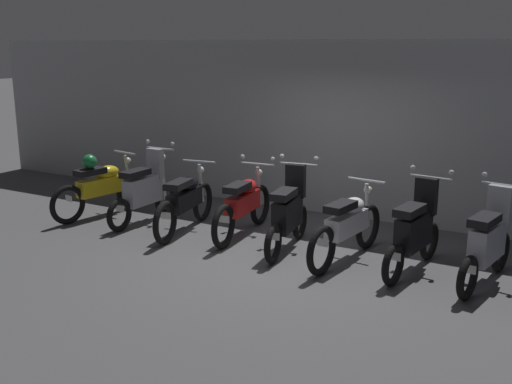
{
  "coord_description": "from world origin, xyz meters",
  "views": [
    {
      "loc": [
        3.63,
        -7.04,
        2.86
      ],
      "look_at": [
        -0.58,
        0.41,
        0.75
      ],
      "focal_mm": 42.4,
      "sensor_mm": 36.0,
      "label": 1
    }
  ],
  "objects_px": {
    "motorbike_slot_0": "(101,185)",
    "motorbike_slot_6": "(415,232)",
    "motorbike_slot_1": "(144,191)",
    "motorbike_slot_3": "(244,204)",
    "motorbike_slot_4": "(288,213)",
    "motorbike_slot_2": "(185,201)",
    "motorbike_slot_5": "(347,225)",
    "motorbike_slot_7": "(488,242)"
  },
  "relations": [
    {
      "from": "motorbike_slot_2",
      "to": "motorbike_slot_4",
      "type": "distance_m",
      "value": 1.77
    },
    {
      "from": "motorbike_slot_0",
      "to": "motorbike_slot_5",
      "type": "relative_size",
      "value": 0.99
    },
    {
      "from": "motorbike_slot_3",
      "to": "motorbike_slot_6",
      "type": "bearing_deg",
      "value": -4.65
    },
    {
      "from": "motorbike_slot_1",
      "to": "motorbike_slot_4",
      "type": "relative_size",
      "value": 1.0
    },
    {
      "from": "motorbike_slot_2",
      "to": "motorbike_slot_5",
      "type": "height_order",
      "value": "same"
    },
    {
      "from": "motorbike_slot_1",
      "to": "motorbike_slot_5",
      "type": "height_order",
      "value": "motorbike_slot_1"
    },
    {
      "from": "motorbike_slot_5",
      "to": "motorbike_slot_6",
      "type": "height_order",
      "value": "motorbike_slot_6"
    },
    {
      "from": "motorbike_slot_1",
      "to": "motorbike_slot_3",
      "type": "height_order",
      "value": "motorbike_slot_1"
    },
    {
      "from": "motorbike_slot_6",
      "to": "motorbike_slot_0",
      "type": "bearing_deg",
      "value": -179.59
    },
    {
      "from": "motorbike_slot_3",
      "to": "motorbike_slot_6",
      "type": "height_order",
      "value": "motorbike_slot_6"
    },
    {
      "from": "motorbike_slot_2",
      "to": "motorbike_slot_1",
      "type": "bearing_deg",
      "value": 174.35
    },
    {
      "from": "motorbike_slot_4",
      "to": "motorbike_slot_5",
      "type": "xyz_separation_m",
      "value": [
        0.89,
        -0.02,
        -0.04
      ]
    },
    {
      "from": "motorbike_slot_3",
      "to": "motorbike_slot_4",
      "type": "xyz_separation_m",
      "value": [
        0.88,
        -0.25,
        0.04
      ]
    },
    {
      "from": "motorbike_slot_1",
      "to": "motorbike_slot_6",
      "type": "xyz_separation_m",
      "value": [
        4.44,
        -0.03,
        0.0
      ]
    },
    {
      "from": "motorbike_slot_2",
      "to": "motorbike_slot_7",
      "type": "distance_m",
      "value": 4.44
    },
    {
      "from": "motorbike_slot_0",
      "to": "motorbike_slot_2",
      "type": "xyz_separation_m",
      "value": [
        1.77,
        -0.02,
        -0.04
      ]
    },
    {
      "from": "motorbike_slot_2",
      "to": "motorbike_slot_4",
      "type": "relative_size",
      "value": 1.16
    },
    {
      "from": "motorbike_slot_0",
      "to": "motorbike_slot_3",
      "type": "height_order",
      "value": "motorbike_slot_3"
    },
    {
      "from": "motorbike_slot_3",
      "to": "motorbike_slot_7",
      "type": "bearing_deg",
      "value": -3.48
    },
    {
      "from": "motorbike_slot_2",
      "to": "motorbike_slot_6",
      "type": "height_order",
      "value": "motorbike_slot_6"
    },
    {
      "from": "motorbike_slot_1",
      "to": "motorbike_slot_2",
      "type": "xyz_separation_m",
      "value": [
        0.88,
        -0.09,
        -0.04
      ]
    },
    {
      "from": "motorbike_slot_3",
      "to": "motorbike_slot_0",
      "type": "bearing_deg",
      "value": -174.52
    },
    {
      "from": "motorbike_slot_0",
      "to": "motorbike_slot_2",
      "type": "distance_m",
      "value": 1.77
    },
    {
      "from": "motorbike_slot_0",
      "to": "motorbike_slot_1",
      "type": "height_order",
      "value": "motorbike_slot_1"
    },
    {
      "from": "motorbike_slot_4",
      "to": "motorbike_slot_5",
      "type": "distance_m",
      "value": 0.9
    },
    {
      "from": "motorbike_slot_1",
      "to": "motorbike_slot_5",
      "type": "xyz_separation_m",
      "value": [
        3.55,
        -0.09,
        -0.04
      ]
    },
    {
      "from": "motorbike_slot_2",
      "to": "motorbike_slot_3",
      "type": "bearing_deg",
      "value": 17.0
    },
    {
      "from": "motorbike_slot_6",
      "to": "motorbike_slot_7",
      "type": "xyz_separation_m",
      "value": [
        0.89,
        0.0,
        0.0
      ]
    },
    {
      "from": "motorbike_slot_4",
      "to": "motorbike_slot_0",
      "type": "bearing_deg",
      "value": -179.93
    },
    {
      "from": "motorbike_slot_1",
      "to": "motorbike_slot_7",
      "type": "relative_size",
      "value": 1.01
    },
    {
      "from": "motorbike_slot_4",
      "to": "motorbike_slot_7",
      "type": "bearing_deg",
      "value": 0.74
    },
    {
      "from": "motorbike_slot_0",
      "to": "motorbike_slot_6",
      "type": "relative_size",
      "value": 1.15
    },
    {
      "from": "motorbike_slot_2",
      "to": "motorbike_slot_5",
      "type": "bearing_deg",
      "value": -0.01
    },
    {
      "from": "motorbike_slot_1",
      "to": "motorbike_slot_6",
      "type": "relative_size",
      "value": 1.0
    },
    {
      "from": "motorbike_slot_2",
      "to": "motorbike_slot_5",
      "type": "distance_m",
      "value": 2.67
    },
    {
      "from": "motorbike_slot_6",
      "to": "motorbike_slot_7",
      "type": "height_order",
      "value": "same"
    },
    {
      "from": "motorbike_slot_0",
      "to": "motorbike_slot_4",
      "type": "xyz_separation_m",
      "value": [
        3.54,
        0.0,
        0.0
      ]
    },
    {
      "from": "motorbike_slot_5",
      "to": "motorbike_slot_7",
      "type": "distance_m",
      "value": 1.78
    },
    {
      "from": "motorbike_slot_1",
      "to": "motorbike_slot_7",
      "type": "bearing_deg",
      "value": -0.34
    },
    {
      "from": "motorbike_slot_0",
      "to": "motorbike_slot_3",
      "type": "xyz_separation_m",
      "value": [
        2.65,
        0.25,
        -0.03
      ]
    },
    {
      "from": "motorbike_slot_0",
      "to": "motorbike_slot_1",
      "type": "xyz_separation_m",
      "value": [
        0.88,
        0.07,
        0.0
      ]
    },
    {
      "from": "motorbike_slot_0",
      "to": "motorbike_slot_4",
      "type": "bearing_deg",
      "value": 0.07
    }
  ]
}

